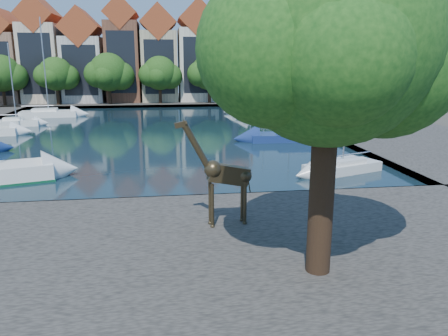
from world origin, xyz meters
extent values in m
plane|color=#38332B|center=(0.00, 0.00, 0.00)|extent=(160.00, 160.00, 0.00)
cube|color=black|center=(0.00, 24.00, 0.04)|extent=(38.00, 50.00, 0.08)
cube|color=#48443F|center=(0.00, -7.00, 0.25)|extent=(50.00, 14.00, 0.50)
cube|color=#48443F|center=(0.00, 56.00, 0.25)|extent=(60.00, 16.00, 0.50)
cube|color=#48443F|center=(25.00, 24.00, 0.25)|extent=(14.00, 52.00, 0.50)
cylinder|color=#332114|center=(7.50, -9.00, 3.25)|extent=(0.80, 0.80, 5.50)
sphere|color=#133F12|center=(7.50, -9.00, 7.92)|extent=(6.40, 6.40, 6.40)
sphere|color=#133F12|center=(9.42, -8.70, 7.28)|extent=(4.80, 4.80, 4.80)
sphere|color=#133F12|center=(5.74, -9.40, 7.60)|extent=(4.48, 4.48, 4.48)
cube|color=#8B624C|center=(-23.00, 56.00, 6.00)|extent=(5.39, 9.00, 11.00)
cube|color=#99411E|center=(-23.00, 56.00, 12.71)|extent=(5.44, 9.18, 5.44)
cube|color=beige|center=(-17.00, 56.00, 6.75)|extent=(5.88, 9.00, 12.50)
cube|color=#99411E|center=(-17.00, 56.00, 14.32)|extent=(5.94, 9.18, 5.94)
cube|color=black|center=(-17.00, 51.52, 6.75)|extent=(4.80, 0.05, 9.38)
cube|color=beige|center=(-10.50, 56.00, 5.75)|extent=(6.37, 9.00, 10.50)
cube|color=#99411E|center=(-10.50, 56.00, 12.43)|extent=(6.43, 9.18, 6.43)
cube|color=black|center=(-10.50, 51.52, 5.75)|extent=(5.20, 0.05, 7.88)
cube|color=brown|center=(-4.00, 56.00, 7.00)|extent=(5.39, 9.00, 13.00)
cube|color=#99411E|center=(-4.00, 56.00, 14.71)|extent=(5.44, 9.18, 5.44)
cube|color=black|center=(-4.00, 51.52, 7.00)|extent=(4.40, 0.05, 9.75)
cube|color=tan|center=(2.00, 56.00, 6.25)|extent=(5.88, 9.00, 11.50)
cube|color=#99411E|center=(2.00, 56.00, 13.32)|extent=(5.94, 9.18, 5.94)
cube|color=black|center=(2.00, 51.52, 6.25)|extent=(4.80, 0.05, 8.62)
cube|color=beige|center=(8.50, 56.00, 6.50)|extent=(6.37, 9.00, 12.00)
cube|color=#99411E|center=(8.50, 56.00, 13.93)|extent=(6.43, 9.18, 6.43)
cube|color=black|center=(8.50, 51.52, 6.50)|extent=(5.20, 0.05, 9.00)
cube|color=brown|center=(15.00, 56.00, 5.75)|extent=(5.39, 9.00, 10.50)
cube|color=#99411E|center=(15.00, 56.00, 12.21)|extent=(5.44, 9.18, 5.44)
cube|color=black|center=(15.00, 51.52, 5.75)|extent=(4.40, 0.05, 7.88)
cylinder|color=#332114|center=(-22.00, 50.50, 2.10)|extent=(0.50, 0.50, 3.20)
sphere|color=#204113|center=(-22.00, 50.50, 5.38)|extent=(5.60, 5.60, 5.60)
sphere|color=#204113|center=(-20.32, 50.80, 4.82)|extent=(4.20, 4.20, 4.20)
cylinder|color=#332114|center=(-14.00, 50.50, 2.10)|extent=(0.50, 0.50, 3.20)
sphere|color=#204113|center=(-14.00, 50.50, 5.26)|extent=(5.20, 5.20, 5.20)
sphere|color=#204113|center=(-12.44, 50.80, 4.74)|extent=(3.90, 3.90, 3.90)
sphere|color=#204113|center=(-15.43, 50.10, 5.00)|extent=(3.64, 3.64, 3.64)
cylinder|color=#332114|center=(-6.00, 50.50, 2.10)|extent=(0.50, 0.50, 3.20)
sphere|color=#204113|center=(-6.00, 50.50, 5.50)|extent=(6.00, 6.00, 6.00)
sphere|color=#204113|center=(-4.20, 50.80, 4.90)|extent=(4.50, 4.50, 4.50)
sphere|color=#204113|center=(-7.65, 50.10, 5.20)|extent=(4.20, 4.20, 4.20)
cylinder|color=#332114|center=(2.00, 50.50, 2.10)|extent=(0.50, 0.50, 3.20)
sphere|color=#204113|center=(2.00, 50.50, 5.32)|extent=(5.40, 5.40, 5.40)
sphere|color=#204113|center=(3.62, 50.80, 4.78)|extent=(4.05, 4.05, 4.05)
sphere|color=#204113|center=(0.51, 50.10, 5.05)|extent=(3.78, 3.78, 3.78)
cylinder|color=#332114|center=(10.00, 50.50, 2.10)|extent=(0.50, 0.50, 3.20)
sphere|color=#204113|center=(10.00, 50.50, 5.44)|extent=(5.80, 5.80, 5.80)
sphere|color=#204113|center=(11.74, 50.80, 4.86)|extent=(4.35, 4.35, 4.35)
sphere|color=#204113|center=(8.40, 50.10, 5.15)|extent=(4.06, 4.06, 4.06)
cylinder|color=#332114|center=(18.00, 50.50, 2.10)|extent=(0.50, 0.50, 3.20)
sphere|color=#204113|center=(18.00, 50.50, 5.26)|extent=(5.20, 5.20, 5.20)
sphere|color=#204113|center=(19.56, 50.80, 4.74)|extent=(3.90, 3.90, 3.90)
sphere|color=#204113|center=(16.57, 50.10, 5.00)|extent=(3.64, 3.64, 3.64)
cylinder|color=#372D1B|center=(4.45, -4.68, 1.44)|extent=(0.14, 0.14, 1.87)
cylinder|color=#372D1B|center=(4.40, -4.29, 1.44)|extent=(0.14, 0.14, 1.87)
cylinder|color=#372D1B|center=(5.87, -4.48, 1.44)|extent=(0.14, 0.14, 1.87)
cylinder|color=#372D1B|center=(5.81, -4.09, 1.44)|extent=(0.14, 0.14, 1.87)
cube|color=#372D1B|center=(5.18, -4.38, 2.68)|extent=(1.86, 0.74, 1.09)
cylinder|color=#372D1B|center=(3.86, -4.57, 3.90)|extent=(1.22, 0.43, 1.93)
cube|color=#372D1B|center=(3.23, -4.65, 4.85)|extent=(0.54, 0.23, 0.30)
cube|color=white|center=(-13.98, 29.91, 0.53)|extent=(4.92, 2.20, 0.90)
cube|color=white|center=(-13.98, 29.91, 0.83)|extent=(2.20, 1.40, 0.50)
cylinder|color=#B2B2B7|center=(-13.98, 29.91, 4.96)|extent=(0.12, 0.12, 8.36)
cube|color=white|center=(-12.44, 37.96, 0.59)|extent=(7.19, 3.01, 1.03)
cube|color=white|center=(-12.44, 37.96, 0.94)|extent=(3.20, 1.96, 0.57)
cylinder|color=#B2B2B7|center=(-12.44, 37.96, 6.72)|extent=(0.14, 0.14, 11.68)
cube|color=silver|center=(14.16, 4.96, 0.48)|extent=(5.64, 3.59, 0.81)
cube|color=silver|center=(14.16, 4.96, 0.75)|extent=(2.64, 2.03, 0.45)
cylinder|color=#B2B2B7|center=(14.16, 4.96, 5.36)|extent=(0.11, 0.11, 9.31)
cube|color=navy|center=(13.99, 16.88, 0.51)|extent=(7.39, 2.87, 0.86)
cube|color=navy|center=(13.99, 16.88, 0.80)|extent=(3.26, 1.92, 0.48)
cylinder|color=#B2B2B7|center=(13.99, 16.88, 5.03)|extent=(0.11, 0.11, 8.57)
cube|color=silver|center=(15.00, 31.95, 0.49)|extent=(5.40, 2.23, 0.81)
cube|color=silver|center=(15.00, 31.95, 0.76)|extent=(2.40, 1.46, 0.45)
cylinder|color=#B2B2B7|center=(15.00, 31.95, 5.11)|extent=(0.11, 0.11, 8.80)
cube|color=white|center=(14.50, 38.17, 0.54)|extent=(5.32, 1.94, 0.92)
cube|color=white|center=(14.50, 38.17, 0.85)|extent=(2.34, 1.34, 0.51)
cylinder|color=#B2B2B7|center=(14.50, 38.17, 4.88)|extent=(0.12, 0.12, 8.17)
camera|label=1|loc=(2.62, -21.76, 7.30)|focal=35.00mm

